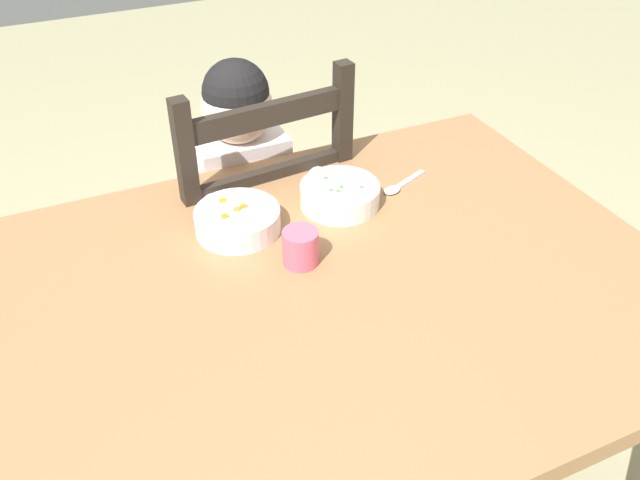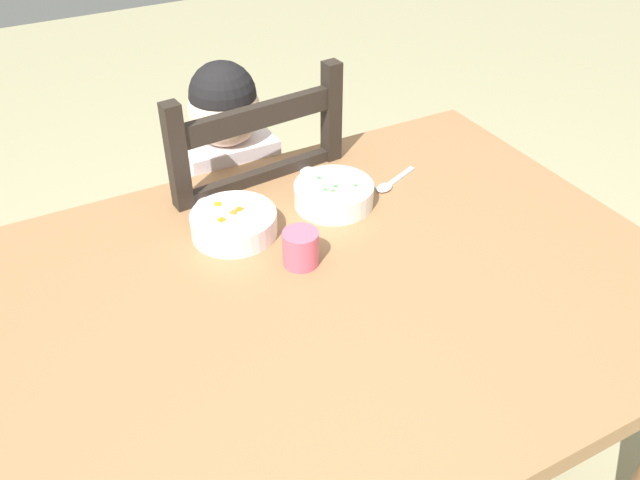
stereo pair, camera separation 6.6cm
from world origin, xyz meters
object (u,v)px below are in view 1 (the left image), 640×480
Objects in this scene: dining_chair at (252,241)px; child_figure at (246,187)px; bowl_of_carrots at (238,220)px; bowl_of_peas at (340,194)px; spoon at (398,187)px; drinking_cup at (301,247)px; dining_table at (332,321)px.

child_figure is at bearing -149.55° from dining_chair.
child_figure reaches higher than bowl_of_carrots.
spoon is (0.15, 0.00, -0.02)m from bowl_of_peas.
bowl_of_peas is at bearing 43.92° from drinking_cup.
dining_table is 1.35× the size of dining_chair.
child_figure is 13.30× the size of drinking_cup.
dining_table is 0.29m from bowl_of_peas.
child_figure is 0.46m from drinking_cup.
bowl_of_peas is at bearing -68.73° from child_figure.
dining_chair is at bearing 84.22° from drinking_cup.
dining_chair is at bearing 110.26° from bowl_of_peas.
bowl_of_carrots is at bearing -111.28° from child_figure.
drinking_cup is (-0.04, -0.44, 0.13)m from child_figure.
dining_table is 0.16m from drinking_cup.
bowl_of_carrots is (-0.11, -0.29, 0.12)m from child_figure.
bowl_of_carrots is at bearing 114.10° from dining_table.
bowl_of_peas is (0.11, -0.29, 0.12)m from child_figure.
dining_table is 0.28m from bowl_of_carrots.
bowl_of_carrots is at bearing -111.91° from dining_chair.
dining_chair is at bearing 30.45° from child_figure.
bowl_of_peas is 0.15m from spoon.
bowl_of_peas is at bearing 61.40° from dining_table.
spoon is at bearing -48.88° from dining_chair.
dining_chair is 0.47m from spoon.
dining_chair reaches higher than bowl_of_carrots.
spoon is 1.91× the size of drinking_cup.
dining_table is 0.55m from dining_chair.
bowl_of_peas is 2.42× the size of drinking_cup.
spoon is at bearing -48.06° from child_figure.
spoon is at bearing 40.94° from dining_table.
spoon is (0.25, -0.29, 0.27)m from dining_chair.
drinking_cup is at bearing -95.19° from child_figure.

